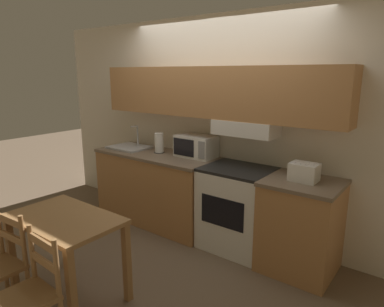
# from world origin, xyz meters

# --- Properties ---
(ground_plane) EXTENTS (16.00, 16.00, 0.00)m
(ground_plane) POSITION_xyz_m (0.00, 0.00, 0.00)
(ground_plane) COLOR brown
(wall_back) EXTENTS (5.44, 0.38, 2.55)m
(wall_back) POSITION_xyz_m (0.01, -0.06, 1.45)
(wall_back) COLOR silver
(wall_back) RESTS_ON ground_plane
(lower_counter_main) EXTENTS (1.63, 0.65, 0.91)m
(lower_counter_main) POSITION_xyz_m (-0.71, -0.32, 0.46)
(lower_counter_main) COLOR #B27A47
(lower_counter_main) RESTS_ON ground_plane
(lower_counter_right_stub) EXTENTS (0.70, 0.65, 0.91)m
(lower_counter_right_stub) POSITION_xyz_m (1.18, -0.32, 0.46)
(lower_counter_right_stub) COLOR #B27A47
(lower_counter_right_stub) RESTS_ON ground_plane
(stove_range) EXTENTS (0.72, 0.61, 0.91)m
(stove_range) POSITION_xyz_m (0.46, -0.30, 0.46)
(stove_range) COLOR white
(stove_range) RESTS_ON ground_plane
(microwave) EXTENTS (0.48, 0.29, 0.26)m
(microwave) POSITION_xyz_m (-0.20, -0.16, 1.04)
(microwave) COLOR white
(microwave) RESTS_ON lower_counter_main
(toaster) EXTENTS (0.26, 0.20, 0.17)m
(toaster) POSITION_xyz_m (1.17, -0.31, 1.00)
(toaster) COLOR white
(toaster) RESTS_ON lower_counter_right_stub
(sink_basin) EXTENTS (0.52, 0.42, 0.29)m
(sink_basin) POSITION_xyz_m (-1.20, -0.32, 0.93)
(sink_basin) COLOR #B7BABF
(sink_basin) RESTS_ON lower_counter_main
(paper_towel_roll) EXTENTS (0.13, 0.13, 0.25)m
(paper_towel_roll) POSITION_xyz_m (-0.70, -0.27, 1.04)
(paper_towel_roll) COLOR black
(paper_towel_roll) RESTS_ON lower_counter_main
(dining_table) EXTENTS (0.97, 0.60, 0.74)m
(dining_table) POSITION_xyz_m (-0.25, -1.93, 0.61)
(dining_table) COLOR #9E7042
(dining_table) RESTS_ON ground_plane
(chair_right_of_table) EXTENTS (0.40, 0.40, 0.84)m
(chair_right_of_table) POSITION_xyz_m (0.07, -2.44, 0.42)
(chair_right_of_table) COLOR #9E7042
(chair_right_of_table) RESTS_ON ground_plane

